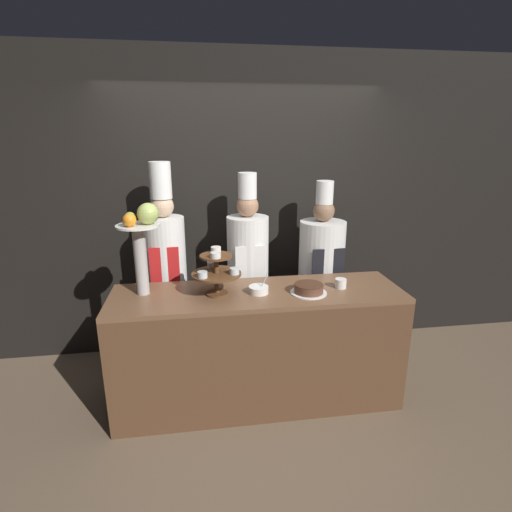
# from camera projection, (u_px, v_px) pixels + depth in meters

# --- Properties ---
(ground_plane) EXTENTS (14.00, 14.00, 0.00)m
(ground_plane) POSITION_uv_depth(u_px,v_px,m) (264.00, 424.00, 2.97)
(ground_plane) COLOR brown
(wall_back) EXTENTS (10.00, 0.06, 2.80)m
(wall_back) POSITION_uv_depth(u_px,v_px,m) (242.00, 208.00, 3.79)
(wall_back) COLOR black
(wall_back) RESTS_ON ground_plane
(buffet_counter) EXTENTS (2.19, 0.63, 0.93)m
(buffet_counter) POSITION_uv_depth(u_px,v_px,m) (258.00, 347.00, 3.13)
(buffet_counter) COLOR brown
(buffet_counter) RESTS_ON ground_plane
(tiered_stand) EXTENTS (0.36, 0.36, 0.34)m
(tiered_stand) POSITION_uv_depth(u_px,v_px,m) (216.00, 270.00, 2.89)
(tiered_stand) COLOR brown
(tiered_stand) RESTS_ON buffet_counter
(fruit_pedestal) EXTENTS (0.31, 0.31, 0.67)m
(fruit_pedestal) POSITION_uv_depth(u_px,v_px,m) (141.00, 235.00, 2.83)
(fruit_pedestal) COLOR #B2ADA8
(fruit_pedestal) RESTS_ON buffet_counter
(cake_round) EXTENTS (0.27, 0.27, 0.07)m
(cake_round) POSITION_uv_depth(u_px,v_px,m) (309.00, 289.00, 2.96)
(cake_round) COLOR white
(cake_round) RESTS_ON buffet_counter
(cup_white) EXTENTS (0.09, 0.09, 0.07)m
(cup_white) POSITION_uv_depth(u_px,v_px,m) (341.00, 283.00, 3.06)
(cup_white) COLOR white
(cup_white) RESTS_ON buffet_counter
(serving_bowl_near) EXTENTS (0.15, 0.15, 0.16)m
(serving_bowl_near) POSITION_uv_depth(u_px,v_px,m) (259.00, 290.00, 2.96)
(serving_bowl_near) COLOR white
(serving_bowl_near) RESTS_ON buffet_counter
(chef_left) EXTENTS (0.34, 0.34, 1.86)m
(chef_left) POSITION_uv_depth(u_px,v_px,m) (166.00, 263.00, 3.44)
(chef_left) COLOR #38332D
(chef_left) RESTS_ON ground_plane
(chef_center_left) EXTENTS (0.36, 0.36, 1.76)m
(chef_center_left) POSITION_uv_depth(u_px,v_px,m) (248.00, 264.00, 3.55)
(chef_center_left) COLOR black
(chef_center_left) RESTS_ON ground_plane
(chef_center_right) EXTENTS (0.41, 0.41, 1.69)m
(chef_center_right) POSITION_uv_depth(u_px,v_px,m) (321.00, 267.00, 3.66)
(chef_center_right) COLOR black
(chef_center_right) RESTS_ON ground_plane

